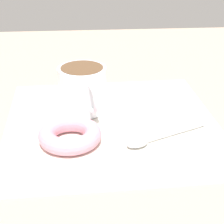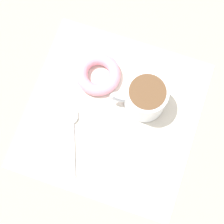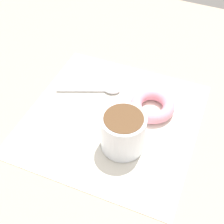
# 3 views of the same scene
# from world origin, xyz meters

# --- Properties ---
(ground_plane) EXTENTS (1.20, 1.20, 0.02)m
(ground_plane) POSITION_xyz_m (0.00, 0.00, -0.01)
(ground_plane) COLOR tan
(napkin) EXTENTS (0.37, 0.37, 0.00)m
(napkin) POSITION_xyz_m (0.03, 0.02, 0.00)
(napkin) COLOR white
(napkin) RESTS_ON ground_plane
(coffee_cup) EXTENTS (0.12, 0.09, 0.08)m
(coffee_cup) POSITION_xyz_m (-0.03, -0.03, 0.04)
(coffee_cup) COLOR silver
(coffee_cup) RESTS_ON napkin
(donut) EXTENTS (0.10, 0.10, 0.03)m
(donut) POSITION_xyz_m (0.09, -0.05, 0.02)
(donut) COLOR pink
(donut) RESTS_ON napkin
(spoon) EXTENTS (0.07, 0.14, 0.01)m
(spoon) POSITION_xyz_m (0.10, 0.08, 0.01)
(spoon) COLOR silver
(spoon) RESTS_ON napkin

